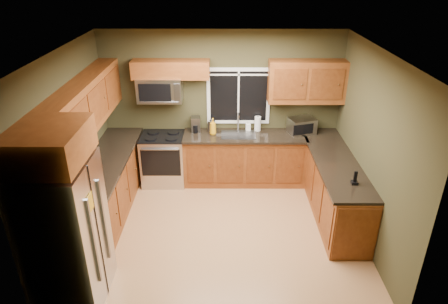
{
  "coord_description": "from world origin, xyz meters",
  "views": [
    {
      "loc": [
        0.07,
        -4.98,
        3.74
      ],
      "look_at": [
        0.05,
        0.35,
        1.15
      ],
      "focal_mm": 32.0,
      "sensor_mm": 36.0,
      "label": 1
    }
  ],
  "objects_px": {
    "soap_bottle_b": "(248,125)",
    "toaster_oven": "(302,126)",
    "microwave": "(160,89)",
    "coffee_maker": "(196,125)",
    "kettle": "(211,125)",
    "paper_towel_roll": "(258,124)",
    "refrigerator": "(67,234)",
    "cordless_phone": "(355,180)",
    "range": "(164,159)",
    "soap_bottle_a": "(213,126)"
  },
  "relations": [
    {
      "from": "paper_towel_roll",
      "to": "soap_bottle_a",
      "type": "relative_size",
      "value": 0.98
    },
    {
      "from": "microwave",
      "to": "soap_bottle_b",
      "type": "relative_size",
      "value": 4.08
    },
    {
      "from": "kettle",
      "to": "paper_towel_roll",
      "type": "xyz_separation_m",
      "value": [
        0.83,
        0.03,
        0.02
      ]
    },
    {
      "from": "kettle",
      "to": "cordless_phone",
      "type": "bearing_deg",
      "value": -42.57
    },
    {
      "from": "coffee_maker",
      "to": "kettle",
      "type": "xyz_separation_m",
      "value": [
        0.28,
        0.01,
        -0.01
      ]
    },
    {
      "from": "refrigerator",
      "to": "soap_bottle_a",
      "type": "bearing_deg",
      "value": 60.42
    },
    {
      "from": "microwave",
      "to": "kettle",
      "type": "bearing_deg",
      "value": 2.91
    },
    {
      "from": "refrigerator",
      "to": "kettle",
      "type": "height_order",
      "value": "refrigerator"
    },
    {
      "from": "cordless_phone",
      "to": "refrigerator",
      "type": "bearing_deg",
      "value": -163.22
    },
    {
      "from": "toaster_oven",
      "to": "soap_bottle_b",
      "type": "distance_m",
      "value": 0.95
    },
    {
      "from": "toaster_oven",
      "to": "kettle",
      "type": "relative_size",
      "value": 2.14
    },
    {
      "from": "coffee_maker",
      "to": "kettle",
      "type": "distance_m",
      "value": 0.28
    },
    {
      "from": "refrigerator",
      "to": "paper_towel_roll",
      "type": "bearing_deg",
      "value": 51.28
    },
    {
      "from": "refrigerator",
      "to": "cordless_phone",
      "type": "distance_m",
      "value": 3.75
    },
    {
      "from": "microwave",
      "to": "coffee_maker",
      "type": "relative_size",
      "value": 2.83
    },
    {
      "from": "coffee_maker",
      "to": "soap_bottle_a",
      "type": "bearing_deg",
      "value": -24.04
    },
    {
      "from": "coffee_maker",
      "to": "paper_towel_roll",
      "type": "height_order",
      "value": "paper_towel_roll"
    },
    {
      "from": "kettle",
      "to": "cordless_phone",
      "type": "xyz_separation_m",
      "value": [
        2.03,
        -1.87,
        -0.05
      ]
    },
    {
      "from": "range",
      "to": "coffee_maker",
      "type": "distance_m",
      "value": 0.85
    },
    {
      "from": "microwave",
      "to": "toaster_oven",
      "type": "xyz_separation_m",
      "value": [
        2.47,
        -0.04,
        -0.65
      ]
    },
    {
      "from": "range",
      "to": "coffee_maker",
      "type": "xyz_separation_m",
      "value": [
        0.59,
        0.17,
        0.6
      ]
    },
    {
      "from": "kettle",
      "to": "soap_bottle_b",
      "type": "relative_size",
      "value": 1.31
    },
    {
      "from": "kettle",
      "to": "cordless_phone",
      "type": "relative_size",
      "value": 1.25
    },
    {
      "from": "toaster_oven",
      "to": "soap_bottle_b",
      "type": "bearing_deg",
      "value": 172.59
    },
    {
      "from": "microwave",
      "to": "paper_towel_roll",
      "type": "bearing_deg",
      "value": 2.5
    },
    {
      "from": "kettle",
      "to": "soap_bottle_a",
      "type": "relative_size",
      "value": 0.82
    },
    {
      "from": "refrigerator",
      "to": "range",
      "type": "distance_m",
      "value": 2.89
    },
    {
      "from": "coffee_maker",
      "to": "cordless_phone",
      "type": "xyz_separation_m",
      "value": [
        2.32,
        -1.86,
        -0.07
      ]
    },
    {
      "from": "refrigerator",
      "to": "microwave",
      "type": "distance_m",
      "value": 3.1
    },
    {
      "from": "paper_towel_roll",
      "to": "soap_bottle_a",
      "type": "xyz_separation_m",
      "value": [
        -0.8,
        -0.18,
        0.02
      ]
    },
    {
      "from": "coffee_maker",
      "to": "cordless_phone",
      "type": "bearing_deg",
      "value": -38.71
    },
    {
      "from": "paper_towel_roll",
      "to": "microwave",
      "type": "bearing_deg",
      "value": -177.5
    },
    {
      "from": "soap_bottle_b",
      "to": "toaster_oven",
      "type": "bearing_deg",
      "value": -7.41
    },
    {
      "from": "microwave",
      "to": "range",
      "type": "bearing_deg",
      "value": -89.98
    },
    {
      "from": "cordless_phone",
      "to": "range",
      "type": "bearing_deg",
      "value": 149.85
    },
    {
      "from": "toaster_oven",
      "to": "refrigerator",
      "type": "bearing_deg",
      "value": -137.8
    },
    {
      "from": "microwave",
      "to": "soap_bottle_a",
      "type": "xyz_separation_m",
      "value": [
        0.9,
        -0.11,
        -0.64
      ]
    },
    {
      "from": "refrigerator",
      "to": "kettle",
      "type": "distance_m",
      "value": 3.34
    },
    {
      "from": "toaster_oven",
      "to": "soap_bottle_a",
      "type": "bearing_deg",
      "value": -177.62
    },
    {
      "from": "range",
      "to": "paper_towel_roll",
      "type": "relative_size",
      "value": 3.22
    },
    {
      "from": "toaster_oven",
      "to": "paper_towel_roll",
      "type": "xyz_separation_m",
      "value": [
        -0.77,
        0.11,
        -0.01
      ]
    },
    {
      "from": "soap_bottle_a",
      "to": "cordless_phone",
      "type": "distance_m",
      "value": 2.64
    },
    {
      "from": "soap_bottle_a",
      "to": "microwave",
      "type": "bearing_deg",
      "value": 173.3
    },
    {
      "from": "coffee_maker",
      "to": "soap_bottle_b",
      "type": "bearing_deg",
      "value": 2.89
    },
    {
      "from": "toaster_oven",
      "to": "kettle",
      "type": "xyz_separation_m",
      "value": [
        -1.6,
        0.08,
        -0.03
      ]
    },
    {
      "from": "toaster_oven",
      "to": "cordless_phone",
      "type": "bearing_deg",
      "value": -76.39
    },
    {
      "from": "toaster_oven",
      "to": "coffee_maker",
      "type": "height_order",
      "value": "toaster_oven"
    },
    {
      "from": "refrigerator",
      "to": "range",
      "type": "xyz_separation_m",
      "value": [
        0.69,
        2.77,
        -0.43
      ]
    },
    {
      "from": "coffee_maker",
      "to": "cordless_phone",
      "type": "distance_m",
      "value": 2.97
    },
    {
      "from": "kettle",
      "to": "soap_bottle_b",
      "type": "distance_m",
      "value": 0.66
    }
  ]
}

